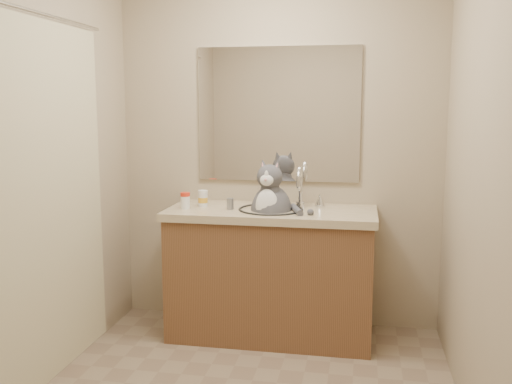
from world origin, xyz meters
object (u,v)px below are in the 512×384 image
at_px(pill_bottle_orange, 203,199).
at_px(grey_canister, 230,204).
at_px(pill_bottle_redcap, 185,200).
at_px(cat, 271,208).

xyz_separation_m(pill_bottle_orange, grey_canister, (0.20, -0.07, -0.02)).
bearing_deg(pill_bottle_orange, pill_bottle_redcap, -132.72).
xyz_separation_m(cat, pill_bottle_orange, (-0.46, 0.05, 0.04)).
distance_m(pill_bottle_redcap, pill_bottle_orange, 0.13).
bearing_deg(grey_canister, cat, 4.40).
bearing_deg(pill_bottle_redcap, pill_bottle_orange, 47.28).
bearing_deg(pill_bottle_redcap, cat, 5.22).
distance_m(cat, pill_bottle_orange, 0.47).
relative_size(pill_bottle_redcap, pill_bottle_orange, 0.98).
distance_m(pill_bottle_orange, grey_canister, 0.21).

